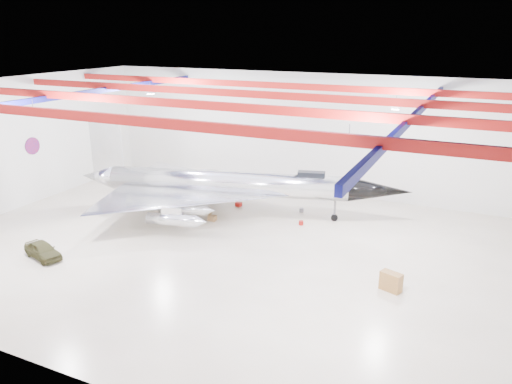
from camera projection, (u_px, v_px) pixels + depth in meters
The scene contains 15 objects.
floor at pixel (224, 247), 35.13m from camera, with size 40.00×40.00×0.00m, color #BAAB94.
wall_back at pixel (300, 133), 46.36m from camera, with size 40.00×40.00×0.00m, color silver.
wall_left at pixel (12, 145), 41.48m from camera, with size 30.00×30.00×0.00m, color silver.
ceiling at pixel (221, 89), 31.74m from camera, with size 40.00×40.00×0.00m, color #0A0F38.
ceiling_structure at pixel (221, 100), 31.95m from camera, with size 39.50×29.50×1.08m.
wall_roundel at pixel (32, 146), 43.34m from camera, with size 1.50×1.50×0.10m, color #B21414.
jet_aircraft at pixel (226, 186), 40.70m from camera, with size 26.87×19.15×7.46m.
jeep at pixel (43, 250), 33.33m from camera, with size 1.32×3.28×1.12m, color #3C3B1E.
desk at pixel (391, 282), 29.14m from camera, with size 1.25×0.62×1.15m, color brown.
crate_ply at pixel (208, 211), 41.61m from camera, with size 0.53×0.43×0.37m, color olive.
toolbox_red at pixel (239, 204), 43.33m from camera, with size 0.50×0.40×0.35m, color #A01410.
crate_small at pixel (174, 205), 43.16m from camera, with size 0.36×0.29×0.25m, color #59595B.
tool_chest at pixel (301, 223), 39.16m from camera, with size 0.36×0.36×0.33m, color #A01410.
oil_barrel at pixel (212, 218), 39.99m from camera, with size 0.62×0.50×0.44m, color olive.
spares_box at pixel (301, 210), 41.91m from camera, with size 0.37×0.37×0.33m, color #59595B.
Camera 1 is at (15.66, -28.24, 14.55)m, focal length 35.00 mm.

